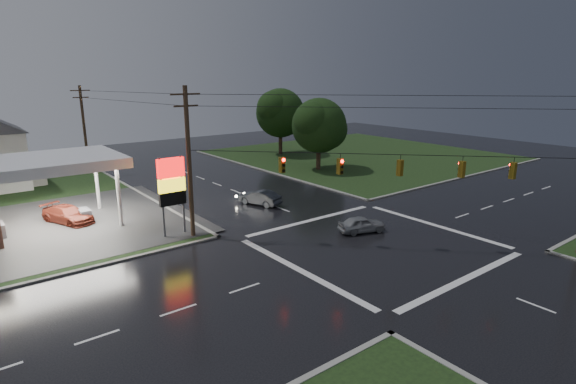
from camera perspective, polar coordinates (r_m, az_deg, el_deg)
ground at (r=32.72m, az=11.07°, el=-6.56°), size 120.00×120.00×0.00m
grass_ne at (r=68.27m, az=9.20°, el=4.65°), size 36.00×36.00×0.08m
pylon_sign at (r=33.78m, az=-14.56°, el=1.04°), size 2.00×0.35×6.00m
utility_pole_nw at (r=32.94m, az=-12.45°, el=3.87°), size 2.20×0.32×11.00m
utility_pole_n at (r=59.76m, az=-24.45°, el=7.39°), size 2.20×0.32×10.50m
traffic_signals at (r=31.00m, az=11.70°, el=4.68°), size 26.87×26.87×1.47m
tree_ne_near at (r=56.43m, az=4.06°, el=8.39°), size 7.99×6.80×8.98m
tree_ne_far at (r=67.52m, az=-0.87°, el=9.98°), size 8.46×7.20×9.80m
car_north at (r=41.63m, az=-3.63°, el=-0.70°), size 2.77×4.39×1.37m
car_crossing at (r=34.86m, az=9.35°, el=-4.06°), size 3.92×2.59×1.24m
car_pump at (r=40.61m, az=-26.17°, el=-2.58°), size 3.77×5.24×1.41m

